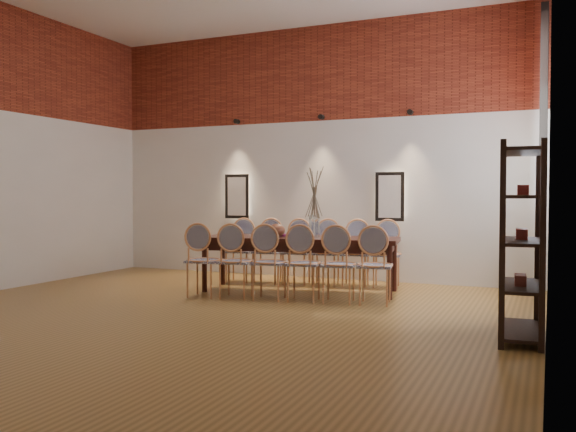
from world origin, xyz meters
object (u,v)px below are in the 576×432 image
at_px(book, 286,235).
at_px(bowl, 277,230).
at_px(chair_near_a, 204,261).
at_px(chair_far_d, 326,253).
at_px(chair_near_f, 375,266).
at_px(shelving_rack, 521,241).
at_px(dining_table, 300,264).
at_px(chair_far_b, 268,252).
at_px(chair_near_d, 304,263).
at_px(chair_far_f, 386,254).
at_px(vase, 314,226).
at_px(chair_far_e, 356,254).
at_px(chair_far_a, 240,251).
at_px(chair_near_c, 269,262).
at_px(chair_far_c, 296,252).
at_px(chair_near_b, 236,261).
at_px(chair_near_e, 339,265).

bearing_deg(book, bowl, -108.53).
height_order(chair_near_a, chair_far_d, same).
xyz_separation_m(chair_near_f, shelving_rack, (1.70, -1.20, 0.43)).
height_order(dining_table, chair_far_d, chair_far_d).
relative_size(chair_near_a, chair_far_b, 1.00).
bearing_deg(chair_near_d, chair_near_f, 0.00).
height_order(chair_far_d, shelving_rack, shelving_rack).
distance_m(chair_far_f, vase, 1.23).
xyz_separation_m(chair_far_e, shelving_rack, (2.35, -2.53, 0.43)).
xyz_separation_m(chair_near_f, chair_far_f, (-0.21, 1.40, 0.00)).
relative_size(chair_far_a, chair_far_b, 1.00).
bearing_deg(book, chair_near_c, -81.30).
height_order(chair_far_a, chair_far_f, same).
bearing_deg(dining_table, chair_far_a, 147.48).
bearing_deg(book, chair_far_d, 61.27).
distance_m(chair_far_d, shelving_rack, 3.75).
height_order(chair_near_c, vase, vase).
distance_m(chair_near_a, chair_far_a, 1.42).
bearing_deg(chair_far_c, vase, 121.18).
bearing_deg(shelving_rack, vase, 143.35).
xyz_separation_m(chair_near_a, chair_near_b, (0.44, 0.07, 0.00)).
relative_size(chair_near_d, chair_far_d, 1.00).
height_order(chair_near_a, chair_near_d, same).
height_order(chair_near_b, chair_far_d, same).
xyz_separation_m(dining_table, chair_far_b, (-0.77, 0.60, 0.09)).
relative_size(chair_near_d, chair_far_e, 1.00).
bearing_deg(chair_near_a, shelving_rack, -21.16).
xyz_separation_m(chair_near_c, chair_near_f, (1.32, 0.20, 0.00)).
distance_m(chair_far_b, shelving_rack, 4.37).
bearing_deg(shelving_rack, chair_far_a, 147.63).
xyz_separation_m(chair_near_b, chair_near_d, (0.88, 0.13, 0.00)).
distance_m(chair_near_a, bowl, 1.10).
xyz_separation_m(chair_near_f, chair_far_a, (-2.41, 1.07, 0.00)).
distance_m(chair_far_e, bowl, 1.29).
xyz_separation_m(chair_near_b, shelving_rack, (3.46, -0.93, 0.43)).
distance_m(chair_far_e, book, 1.10).
bearing_deg(chair_far_e, chair_near_e, 90.00).
bearing_deg(chair_near_c, chair_far_a, 122.10).
xyz_separation_m(chair_far_b, chair_far_e, (1.32, 0.20, 0.00)).
relative_size(chair_far_b, chair_far_e, 1.00).
bearing_deg(dining_table, book, 150.53).
bearing_deg(dining_table, bowl, -170.94).
bearing_deg(chair_far_f, chair_far_c, 0.00).
relative_size(chair_near_b, shelving_rack, 0.52).
height_order(chair_near_c, chair_far_b, same).
distance_m(chair_near_a, shelving_rack, 4.01).
relative_size(chair_near_c, bowl, 3.92).
height_order(dining_table, chair_near_d, chair_near_d).
bearing_deg(chair_far_b, chair_far_f, -180.00).
relative_size(chair_near_b, chair_far_d, 1.00).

